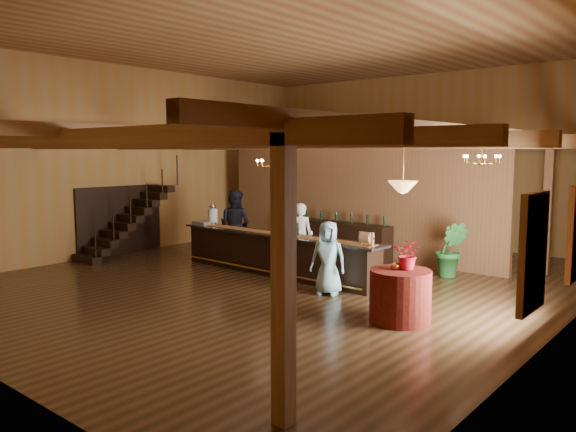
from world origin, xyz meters
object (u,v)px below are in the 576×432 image
Objects in this scene: tasting_bar at (276,254)px; guest at (328,258)px; chandelier_left at (272,163)px; staff_second at (235,225)px; beverage_dispenser at (213,215)px; raffle_drum at (367,238)px; chandelier_right at (482,159)px; floor_plant at (451,249)px; backbar_shelf at (336,239)px; bartender at (300,237)px; round_table at (400,296)px; pendant_lamp at (403,187)px.

tasting_bar is 2.29m from guest.
staff_second is (-1.49, 0.12, -1.75)m from chandelier_left.
beverage_dispenser is at bearing 151.35° from guest.
tasting_bar is 10.13× the size of beverage_dispenser.
chandelier_left is at bearing 136.02° from guest.
raffle_drum is 0.43× the size of chandelier_right.
staff_second reaches higher than floor_plant.
guest is (2.39, -3.71, 0.28)m from backbar_shelf.
round_table is at bearing 126.54° from bartender.
staff_second reaches higher than round_table.
raffle_drum is at bearing -3.04° from beverage_dispenser.
chandelier_left reaches higher than beverage_dispenser.
staff_second is at bearing 162.90° from tasting_bar.
bartender is (0.45, -2.21, 0.36)m from backbar_shelf.
backbar_shelf is 3.30× the size of round_table.
beverage_dispenser is at bearing 54.61° from staff_second.
floor_plant is (5.59, 1.70, -0.30)m from staff_second.
chandelier_right and pendant_lamp have the same top height.
chandelier_right is at bearing -10.75° from backbar_shelf.
raffle_drum is 0.10× the size of backbar_shelf.
beverage_dispenser is at bearing -158.38° from floor_plant.
staff_second is at bearing -126.28° from backbar_shelf.
beverage_dispenser is at bearing -11.43° from bartender.
raffle_drum is 0.31× the size of round_table.
backbar_shelf is 3.74m from floor_plant.
staff_second is 1.25× the size of guest.
floor_plant is at bearing 37.25° from tasting_bar.
raffle_drum is at bearing -133.45° from chandelier_right.
raffle_drum is 4.30m from backbar_shelf.
round_table is (6.63, -1.66, -0.83)m from beverage_dispenser.
beverage_dispenser is 0.17× the size of backbar_shelf.
staff_second is (-1.89, -2.20, 0.47)m from backbar_shelf.
round_table is 6.80m from staff_second.
guest is 3.47m from floor_plant.
bartender is (0.85, 0.10, -1.86)m from chandelier_left.
beverage_dispenser is 2.69m from bartender.
pendant_lamp is (6.63, -1.66, 1.11)m from beverage_dispenser.
floor_plant is (-0.80, 3.97, 0.21)m from round_table.
pendant_lamp is at bearing -92.56° from chandelier_right.
chandelier_right is 0.89× the size of pendant_lamp.
backbar_shelf is 1.83× the size of staff_second.
chandelier_right is at bearing 168.42° from bartender.
round_table is at bearing -78.60° from floor_plant.
round_table is at bearing -92.56° from chandelier_right.
pendant_lamp reaches higher than floor_plant.
round_table is 4.06m from floor_plant.
round_table is 0.80× the size of floor_plant.
chandelier_right reaches higher than staff_second.
tasting_bar is 5.63× the size of round_table.
beverage_dispenser is 0.38× the size of guest.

